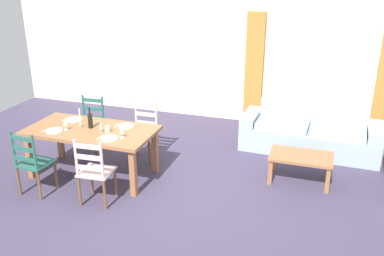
% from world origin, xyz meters
% --- Properties ---
extents(ground_plane, '(9.60, 9.60, 0.02)m').
position_xyz_m(ground_plane, '(0.00, 0.00, -0.01)').
color(ground_plane, '#403851').
extents(wall_far, '(9.60, 0.16, 2.70)m').
position_xyz_m(wall_far, '(0.00, 3.30, 1.35)').
color(wall_far, beige).
rests_on(wall_far, ground_plane).
extents(curtain_panel_left, '(0.35, 0.08, 2.20)m').
position_xyz_m(curtain_panel_left, '(0.55, 3.16, 1.10)').
color(curtain_panel_left, '#B87832').
rests_on(curtain_panel_left, ground_plane).
extents(dining_table, '(1.90, 0.96, 0.75)m').
position_xyz_m(dining_table, '(-1.29, 0.13, 0.66)').
color(dining_table, '#97613B').
rests_on(dining_table, ground_plane).
extents(dining_chair_near_left, '(0.45, 0.43, 0.96)m').
position_xyz_m(dining_chair_near_left, '(-1.77, -0.64, 0.48)').
color(dining_chair_near_left, '#265C4D').
rests_on(dining_chair_near_left, ground_plane).
extents(dining_chair_near_right, '(0.45, 0.43, 0.96)m').
position_xyz_m(dining_chair_near_right, '(-0.83, -0.59, 0.48)').
color(dining_chair_near_right, beige).
rests_on(dining_chair_near_right, ground_plane).
extents(dining_chair_far_left, '(0.44, 0.42, 0.96)m').
position_xyz_m(dining_chair_far_left, '(-1.78, 0.89, 0.48)').
color(dining_chair_far_left, '#235C50').
rests_on(dining_chair_far_left, ground_plane).
extents(dining_chair_far_right, '(0.43, 0.41, 0.96)m').
position_xyz_m(dining_chair_far_right, '(-0.81, 0.92, 0.48)').
color(dining_chair_far_right, beige).
rests_on(dining_chair_far_right, ground_plane).
extents(dinner_plate_near_left, '(0.24, 0.24, 0.02)m').
position_xyz_m(dinner_plate_near_left, '(-1.74, -0.12, 0.76)').
color(dinner_plate_near_left, white).
rests_on(dinner_plate_near_left, dining_table).
extents(fork_near_left, '(0.02, 0.17, 0.01)m').
position_xyz_m(fork_near_left, '(-1.89, -0.12, 0.75)').
color(fork_near_left, silver).
rests_on(fork_near_left, dining_table).
extents(dinner_plate_near_right, '(0.24, 0.24, 0.02)m').
position_xyz_m(dinner_plate_near_right, '(-0.84, -0.12, 0.76)').
color(dinner_plate_near_right, white).
rests_on(dinner_plate_near_right, dining_table).
extents(fork_near_right, '(0.02, 0.17, 0.01)m').
position_xyz_m(fork_near_right, '(-0.99, -0.12, 0.75)').
color(fork_near_right, silver).
rests_on(fork_near_right, dining_table).
extents(dinner_plate_far_left, '(0.24, 0.24, 0.02)m').
position_xyz_m(dinner_plate_far_left, '(-1.74, 0.38, 0.76)').
color(dinner_plate_far_left, white).
rests_on(dinner_plate_far_left, dining_table).
extents(fork_far_left, '(0.03, 0.17, 0.01)m').
position_xyz_m(fork_far_left, '(-1.89, 0.38, 0.75)').
color(fork_far_left, silver).
rests_on(fork_far_left, dining_table).
extents(dinner_plate_far_right, '(0.24, 0.24, 0.02)m').
position_xyz_m(dinner_plate_far_right, '(-0.84, 0.38, 0.76)').
color(dinner_plate_far_right, white).
rests_on(dinner_plate_far_right, dining_table).
extents(fork_far_right, '(0.03, 0.17, 0.01)m').
position_xyz_m(fork_far_right, '(-0.99, 0.38, 0.75)').
color(fork_far_right, silver).
rests_on(fork_far_right, dining_table).
extents(wine_bottle, '(0.07, 0.07, 0.32)m').
position_xyz_m(wine_bottle, '(-1.32, 0.17, 0.87)').
color(wine_bottle, black).
rests_on(wine_bottle, dining_table).
extents(wine_glass_near_left, '(0.06, 0.06, 0.16)m').
position_xyz_m(wine_glass_near_left, '(-1.62, -0.02, 0.86)').
color(wine_glass_near_left, white).
rests_on(wine_glass_near_left, dining_table).
extents(wine_glass_near_right, '(0.06, 0.06, 0.16)m').
position_xyz_m(wine_glass_near_right, '(-0.70, -0.03, 0.86)').
color(wine_glass_near_right, white).
rests_on(wine_glass_near_right, dining_table).
extents(coffee_cup_primary, '(0.07, 0.07, 0.09)m').
position_xyz_m(coffee_cup_primary, '(-1.00, 0.10, 0.80)').
color(coffee_cup_primary, beige).
rests_on(coffee_cup_primary, dining_table).
extents(candle_tall, '(0.05, 0.05, 0.29)m').
position_xyz_m(candle_tall, '(-1.47, 0.15, 0.84)').
color(candle_tall, '#998C66').
rests_on(candle_tall, dining_table).
extents(candle_short, '(0.05, 0.05, 0.16)m').
position_xyz_m(candle_short, '(-1.09, 0.09, 0.79)').
color(candle_short, '#998C66').
rests_on(candle_short, dining_table).
extents(couch, '(2.31, 0.88, 0.80)m').
position_xyz_m(couch, '(1.75, 2.12, 0.29)').
color(couch, '#9CB1BD').
rests_on(couch, ground_plane).
extents(coffee_table, '(0.90, 0.56, 0.42)m').
position_xyz_m(coffee_table, '(1.70, 0.91, 0.36)').
color(coffee_table, '#97613B').
rests_on(coffee_table, ground_plane).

